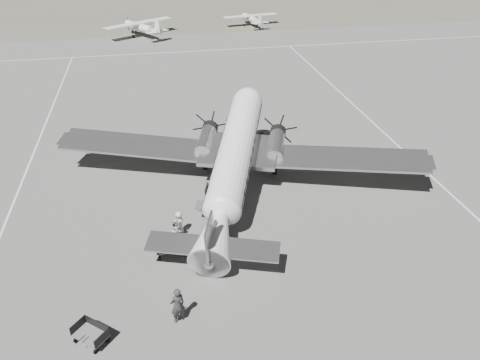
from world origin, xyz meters
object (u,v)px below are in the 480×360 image
object	(u,v)px
baggage_cart_far	(91,335)
ground_crew	(178,305)
passenger	(179,223)
baggage_cart_near	(171,247)
dc3_airliner	(234,161)
light_plane_right	(251,20)
light_plane_left	(141,29)
ramp_agent	(177,230)

from	to	relation	value
baggage_cart_far	ground_crew	size ratio (longest dim) A/B	0.81
passenger	baggage_cart_near	bearing A→B (deg)	164.97
baggage_cart_near	ground_crew	xyz separation A→B (m)	(0.02, -5.18, 0.50)
dc3_airliner	light_plane_right	world-z (taller)	dc3_airliner
baggage_cart_far	passenger	bearing A→B (deg)	99.03
baggage_cart_near	ground_crew	bearing A→B (deg)	-92.96
light_plane_right	ground_crew	xyz separation A→B (m)	(-17.04, -62.01, 0.06)
passenger	light_plane_right	bearing A→B (deg)	-12.60
dc3_airliner	passenger	world-z (taller)	dc3_airliner
baggage_cart_near	baggage_cart_far	world-z (taller)	baggage_cart_near
light_plane_right	baggage_cart_near	xyz separation A→B (m)	(-17.06, -56.84, -0.45)
baggage_cart_near	dc3_airliner	bearing A→B (deg)	47.40
light_plane_left	ground_crew	xyz separation A→B (m)	(1.01, -58.04, -0.17)
ramp_agent	light_plane_left	bearing A→B (deg)	13.61
light_plane_left	ramp_agent	size ratio (longest dim) A/B	7.75
baggage_cart_near	ground_crew	world-z (taller)	ground_crew
baggage_cart_far	ramp_agent	distance (m)	8.32
light_plane_right	light_plane_left	bearing A→B (deg)	-178.10
baggage_cart_far	ramp_agent	bearing A→B (deg)	98.08
light_plane_right	passenger	distance (m)	57.37
light_plane_left	ramp_agent	xyz separation A→B (m)	(1.43, -51.59, -0.45)
baggage_cart_near	passenger	bearing A→B (deg)	67.77
light_plane_left	ground_crew	distance (m)	58.05
light_plane_left	baggage_cart_far	bearing A→B (deg)	-125.88
ground_crew	light_plane_right	bearing A→B (deg)	-127.06
baggage_cart_near	ground_crew	size ratio (longest dim) A/B	0.90
dc3_airliner	ground_crew	size ratio (longest dim) A/B	13.20
dc3_airliner	ground_crew	distance (m)	12.15
passenger	light_plane_left	bearing A→B (deg)	5.86
dc3_airliner	passenger	distance (m)	6.06
baggage_cart_near	ramp_agent	size ratio (longest dim) A/B	1.24
light_plane_right	ground_crew	distance (m)	64.31
passenger	ground_crew	bearing A→B (deg)	178.95
baggage_cart_near	baggage_cart_far	xyz separation A→B (m)	(-4.06, -5.72, -0.05)
light_plane_left	ground_crew	size ratio (longest dim) A/B	5.60
passenger	dc3_airliner	bearing A→B (deg)	-42.21
baggage_cart_far	dc3_airliner	bearing A→B (deg)	93.35
light_plane_left	baggage_cart_near	size ratio (longest dim) A/B	6.25
ground_crew	passenger	size ratio (longest dim) A/B	1.29
dc3_airliner	light_plane_left	world-z (taller)	dc3_airliner
dc3_airliner	baggage_cart_near	world-z (taller)	dc3_airliner
ramp_agent	ground_crew	bearing A→B (deg)	-171.72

